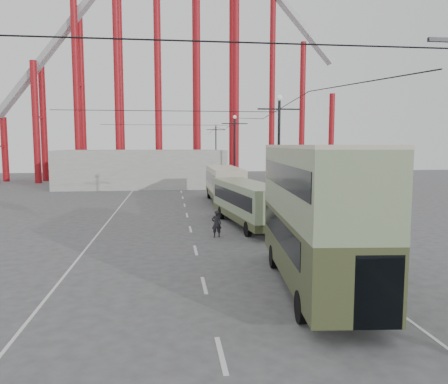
{
  "coord_description": "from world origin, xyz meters",
  "views": [
    {
      "loc": [
        -2.33,
        -13.32,
        5.73
      ],
      "look_at": [
        0.77,
        11.66,
        3.0
      ],
      "focal_mm": 35.0,
      "sensor_mm": 36.0,
      "label": 1
    }
  ],
  "objects": [
    {
      "name": "road_markings",
      "position": [
        -0.86,
        19.7,
        0.01
      ],
      "size": [
        12.52,
        120.0,
        0.01
      ],
      "color": "silver",
      "rests_on": "ground"
    },
    {
      "name": "double_decker_bus",
      "position": [
        3.35,
        3.1,
        3.21
      ],
      "size": [
        3.69,
        10.88,
        5.73
      ],
      "rotation": [
        0.0,
        0.0,
        -0.1
      ],
      "color": "#394223",
      "rests_on": "ground"
    },
    {
      "name": "pedestrian",
      "position": [
        0.5,
        13.28,
        0.84
      ],
      "size": [
        0.65,
        0.46,
        1.69
      ],
      "primitive_type": "imported",
      "rotation": [
        0.0,
        0.0,
        3.24
      ],
      "color": "black",
      "rests_on": "ground"
    },
    {
      "name": "lamp_post_far",
      "position": [
        5.6,
        40.0,
        4.68
      ],
      "size": [
        3.2,
        0.44,
        9.32
      ],
      "color": "black",
      "rests_on": "ground"
    },
    {
      "name": "single_decker_cream",
      "position": [
        3.04,
        29.78,
        1.96
      ],
      "size": [
        2.88,
        11.19,
        3.48
      ],
      "rotation": [
        0.0,
        0.0,
        -0.0
      ],
      "color": "beige",
      "rests_on": "ground"
    },
    {
      "name": "roller_coaster",
      "position": [
        -2.49,
        56.89,
        22.92
      ],
      "size": [
        52.95,
        5.0,
        55.48
      ],
      "color": "maroon",
      "rests_on": "ground"
    },
    {
      "name": "lamp_post_distant",
      "position": [
        5.6,
        62.0,
        4.68
      ],
      "size": [
        3.2,
        0.44,
        9.32
      ],
      "color": "black",
      "rests_on": "ground"
    },
    {
      "name": "single_decker_green",
      "position": [
        3.08,
        16.82,
        1.72
      ],
      "size": [
        3.84,
        11.04,
        3.06
      ],
      "rotation": [
        0.0,
        0.0,
        0.13
      ],
      "color": "gray",
      "rests_on": "ground"
    },
    {
      "name": "ground",
      "position": [
        0.0,
        0.0,
        0.0
      ],
      "size": [
        160.0,
        160.0,
        0.0
      ],
      "primitive_type": "plane",
      "color": "#49494B",
      "rests_on": "ground"
    },
    {
      "name": "lamp_post_mid",
      "position": [
        5.6,
        18.0,
        4.68
      ],
      "size": [
        3.2,
        0.44,
        9.32
      ],
      "color": "black",
      "rests_on": "ground"
    },
    {
      "name": "fairground_shed",
      "position": [
        -6.0,
        47.0,
        2.5
      ],
      "size": [
        22.0,
        10.0,
        5.0
      ],
      "primitive_type": "cube",
      "color": "#9D9D98",
      "rests_on": "ground"
    }
  ]
}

